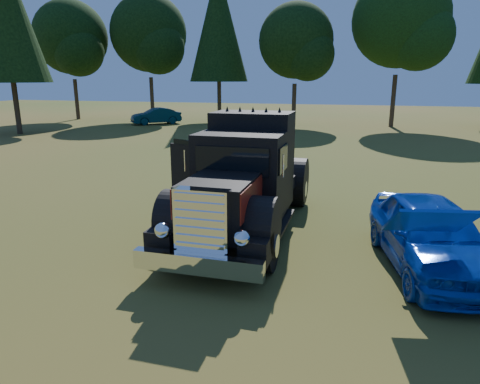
% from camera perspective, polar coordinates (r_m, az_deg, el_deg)
% --- Properties ---
extents(ground, '(120.00, 120.00, 0.00)m').
position_cam_1_polar(ground, '(8.49, 4.28, -12.04)').
color(ground, '#335318').
rests_on(ground, ground).
extents(treeline, '(66.06, 19.12, 13.84)m').
position_cam_1_polar(treeline, '(36.68, 17.60, 20.30)').
color(treeline, '#2D2116').
rests_on(treeline, ground).
extents(diamond_t_truck, '(3.32, 7.16, 3.00)m').
position_cam_1_polar(diamond_t_truck, '(10.74, 0.52, 1.10)').
color(diamond_t_truck, black).
rests_on(diamond_t_truck, ground).
extents(hotrod_coupe, '(2.58, 4.64, 1.89)m').
position_cam_1_polar(hotrod_coupe, '(9.63, 24.07, -5.17)').
color(hotrod_coupe, '#062E97').
rests_on(hotrod_coupe, ground).
extents(spectator_near, '(0.62, 0.75, 1.77)m').
position_cam_1_polar(spectator_near, '(11.68, -5.52, 0.17)').
color(spectator_near, navy).
rests_on(spectator_near, ground).
extents(spectator_far, '(1.01, 0.99, 1.64)m').
position_cam_1_polar(spectator_far, '(11.71, -6.87, -0.17)').
color(spectator_far, '#222850').
rests_on(spectator_far, ground).
extents(distant_teal_car, '(4.09, 3.88, 1.38)m').
position_cam_1_polar(distant_teal_car, '(38.28, -11.13, 9.90)').
color(distant_teal_car, '#0A353F').
rests_on(distant_teal_car, ground).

